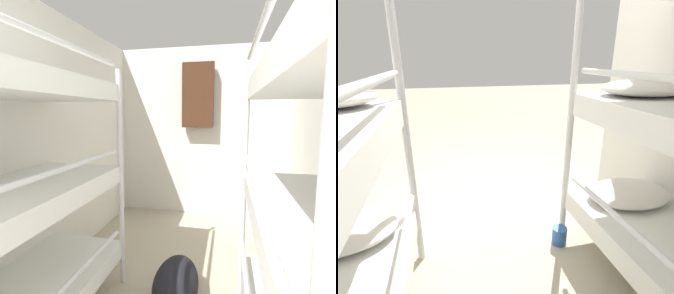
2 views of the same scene
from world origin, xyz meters
The scene contains 4 objects.
wall_left centered at (-1.24, 2.04, 1.23)m, with size 0.06×4.21×2.47m.
wall_back centered at (0.00, 4.12, 1.23)m, with size 2.55×0.06×2.47m.
duffel_bag centered at (0.01, 2.10, 0.18)m, with size 0.35×0.64×0.35m.
hanging_coat centered at (-0.05, 3.97, 1.77)m, with size 0.44×0.12×0.90m.
Camera 1 is at (0.38, 0.23, 1.51)m, focal length 28.00 mm.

